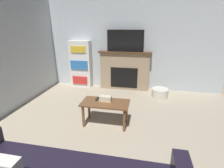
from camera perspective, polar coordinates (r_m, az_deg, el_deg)
name	(u,v)px	position (r m, az deg, el deg)	size (l,w,h in m)	color
wall_back	(125,43)	(5.18, 4.26, 13.23)	(5.51, 0.06, 2.70)	silver
fireplace	(125,71)	(5.17, 4.12, 4.40)	(1.52, 0.28, 1.12)	tan
tv	(125,41)	(5.01, 4.33, 13.86)	(1.02, 0.03, 0.60)	black
coffee_table	(105,106)	(3.34, -2.19, -7.15)	(0.90, 0.46, 0.47)	brown
tissue_box	(106,99)	(3.34, -2.12, -4.77)	(0.22, 0.12, 0.10)	beige
remote_control	(97,99)	(3.43, -4.84, -4.84)	(0.04, 0.15, 0.02)	black
bookshelf	(81,64)	(5.45, -10.19, 6.37)	(0.64, 0.29, 1.41)	white
storage_basket	(160,93)	(4.86, 15.39, -2.80)	(0.44, 0.44, 0.23)	silver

